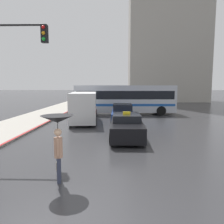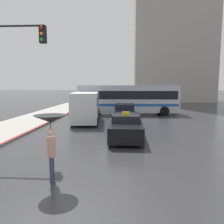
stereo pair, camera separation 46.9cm
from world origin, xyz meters
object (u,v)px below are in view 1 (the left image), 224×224
object	(u,v)px
city_bus	(125,98)
pedestrian_with_umbrella	(58,128)
traffic_light	(10,61)
sedan_red	(123,114)
ambulance_van	(84,106)
taxi	(127,126)

from	to	relation	value
city_bus	pedestrian_with_umbrella	bearing A→B (deg)	-10.41
city_bus	pedestrian_with_umbrella	xyz separation A→B (m)	(-2.52, -16.92, 0.03)
pedestrian_with_umbrella	traffic_light	world-z (taller)	traffic_light
traffic_light	city_bus	bearing A→B (deg)	66.78
sedan_red	ambulance_van	size ratio (longest dim) A/B	0.86
sedan_red	ambulance_van	world-z (taller)	ambulance_van
city_bus	sedan_red	bearing A→B (deg)	-5.56
taxi	traffic_light	xyz separation A→B (m)	(-5.53, -2.46, 3.52)
sedan_red	pedestrian_with_umbrella	distance (m)	12.18
pedestrian_with_umbrella	traffic_light	xyz separation A→B (m)	(-3.18, 3.64, 2.44)
pedestrian_with_umbrella	traffic_light	distance (m)	5.42
taxi	traffic_light	world-z (taller)	traffic_light
ambulance_van	city_bus	bearing A→B (deg)	-129.20
taxi	city_bus	distance (m)	10.88
taxi	pedestrian_with_umbrella	distance (m)	6.62
city_bus	traffic_light	distance (m)	14.67
ambulance_van	traffic_light	size ratio (longest dim) A/B	0.91
ambulance_van	city_bus	distance (m)	6.49
taxi	city_bus	xyz separation A→B (m)	(0.17, 10.83, 1.05)
ambulance_van	pedestrian_with_umbrella	xyz separation A→B (m)	(1.05, -11.51, 0.36)
taxi	traffic_light	distance (m)	7.00
city_bus	traffic_light	bearing A→B (deg)	-25.17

